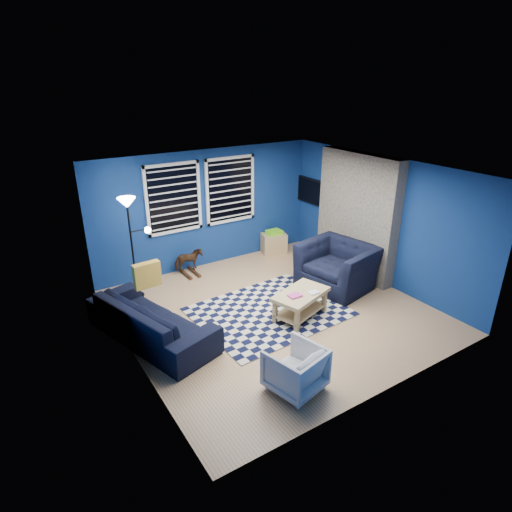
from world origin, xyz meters
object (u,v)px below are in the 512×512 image
at_px(rocking_horse, 189,260).
at_px(floor_lamp, 130,217).
at_px(tv, 313,192).
at_px(coffee_table, 301,300).
at_px(armchair_big, 337,266).
at_px(sofa, 151,320).
at_px(armchair_bent, 295,369).
at_px(cabinet, 274,243).

xyz_separation_m(rocking_horse, floor_lamp, (-1.22, -0.39, 1.26)).
bearing_deg(tv, coffee_table, -132.14).
height_order(armchair_big, rocking_horse, armchair_big).
bearing_deg(sofa, armchair_bent, -168.20).
height_order(coffee_table, cabinet, cabinet).
relative_size(cabinet, floor_lamp, 0.33).
bearing_deg(coffee_table, rocking_horse, 108.39).
xyz_separation_m(sofa, armchair_big, (3.70, -0.21, 0.10)).
distance_m(coffee_table, floor_lamp, 3.32).
distance_m(sofa, rocking_horse, 2.40).
bearing_deg(cabinet, rocking_horse, -163.28).
xyz_separation_m(sofa, coffee_table, (2.37, -0.76, 0.01)).
height_order(rocking_horse, cabinet, cabinet).
height_order(sofa, coffee_table, sofa).
bearing_deg(armchair_bent, armchair_big, -155.48).
relative_size(tv, armchair_big, 0.75).
bearing_deg(sofa, coffee_table, -124.55).
height_order(sofa, cabinet, sofa).
xyz_separation_m(armchair_bent, rocking_horse, (0.31, 4.06, -0.00)).
height_order(tv, rocking_horse, tv).
distance_m(armchair_big, armchair_bent, 3.19).
distance_m(sofa, armchair_bent, 2.47).
relative_size(rocking_horse, cabinet, 0.89).
relative_size(rocking_horse, coffee_table, 0.50).
bearing_deg(tv, sofa, -160.08).
bearing_deg(rocking_horse, cabinet, -83.10).
xyz_separation_m(armchair_big, cabinet, (-0.04, 2.11, -0.19)).
bearing_deg(cabinet, tv, 0.73).
relative_size(tv, sofa, 0.43).
relative_size(armchair_big, cabinet, 2.10).
relative_size(tv, coffee_table, 0.88).
relative_size(rocking_horse, floor_lamp, 0.30).
distance_m(tv, sofa, 4.95).
relative_size(armchair_big, rocking_horse, 2.36).
relative_size(sofa, rocking_horse, 4.09).
distance_m(tv, floor_lamp, 4.28).
relative_size(armchair_big, coffee_table, 1.18).
height_order(tv, floor_lamp, floor_lamp).
distance_m(coffee_table, cabinet, 2.96).
distance_m(armchair_big, floor_lamp, 4.00).
bearing_deg(sofa, floor_lamp, -27.02).
height_order(tv, coffee_table, tv).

